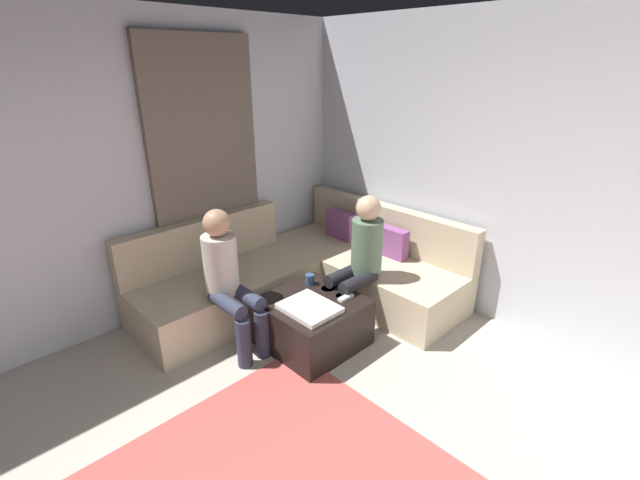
% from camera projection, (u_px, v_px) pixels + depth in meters
% --- Properties ---
extents(wall_back, '(6.00, 0.12, 2.70)m').
position_uv_depth(wall_back, '(594.00, 192.00, 3.30)').
color(wall_back, silver).
rests_on(wall_back, ground_plane).
extents(wall_left, '(0.12, 6.00, 2.70)m').
position_uv_depth(wall_left, '(50.00, 190.00, 3.36)').
color(wall_left, silver).
rests_on(wall_left, ground_plane).
extents(curtain_panel, '(0.06, 1.10, 2.50)m').
position_uv_depth(curtain_panel, '(207.00, 176.00, 4.17)').
color(curtain_panel, '#726659').
rests_on(curtain_panel, ground_plane).
extents(sectional_couch, '(2.10, 2.55, 0.87)m').
position_uv_depth(sectional_couch, '(307.00, 273.00, 4.41)').
color(sectional_couch, '#C6B593').
rests_on(sectional_couch, ground_plane).
extents(ottoman, '(0.76, 0.76, 0.42)m').
position_uv_depth(ottoman, '(312.00, 322.00, 3.72)').
color(ottoman, black).
rests_on(ottoman, ground_plane).
extents(folded_blanket, '(0.44, 0.36, 0.04)m').
position_uv_depth(folded_blanket, '(309.00, 308.00, 3.49)').
color(folded_blanket, white).
rests_on(folded_blanket, ottoman).
extents(coffee_mug, '(0.08, 0.08, 0.10)m').
position_uv_depth(coffee_mug, '(310.00, 279.00, 3.88)').
color(coffee_mug, '#334C72').
rests_on(coffee_mug, ottoman).
extents(game_remote, '(0.05, 0.15, 0.02)m').
position_uv_depth(game_remote, '(346.00, 298.00, 3.66)').
color(game_remote, white).
rests_on(game_remote, ottoman).
extents(person_on_couch_back, '(0.30, 0.60, 1.20)m').
position_uv_depth(person_on_couch_back, '(359.00, 257.00, 3.87)').
color(person_on_couch_back, black).
rests_on(person_on_couch_back, ground_plane).
extents(person_on_couch_side, '(0.60, 0.30, 1.20)m').
position_uv_depth(person_on_couch_side, '(228.00, 276.00, 3.53)').
color(person_on_couch_side, '#2D3347').
rests_on(person_on_couch_side, ground_plane).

